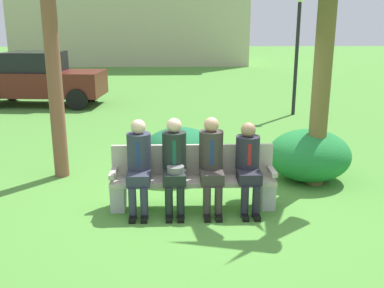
{
  "coord_description": "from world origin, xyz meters",
  "views": [
    {
      "loc": [
        -0.31,
        -6.31,
        2.65
      ],
      "look_at": [
        -0.07,
        0.11,
        0.85
      ],
      "focal_mm": 41.65,
      "sensor_mm": 36.0,
      "label": 1
    }
  ],
  "objects_px": {
    "seated_man_rightmost": "(248,162)",
    "parked_car_near": "(40,79)",
    "shrub_near_bench": "(180,151)",
    "seated_man_centerright": "(211,160)",
    "seated_man_leftmost": "(139,161)",
    "street_lamp": "(297,41)",
    "park_bench": "(193,178)",
    "seated_man_centerleft": "(174,161)",
    "shrub_mid_lawn": "(309,155)"
  },
  "relations": [
    {
      "from": "parked_car_near",
      "to": "seated_man_rightmost",
      "type": "bearing_deg",
      "value": -57.46
    },
    {
      "from": "seated_man_centerleft",
      "to": "street_lamp",
      "type": "bearing_deg",
      "value": 62.55
    },
    {
      "from": "seated_man_rightmost",
      "to": "shrub_mid_lawn",
      "type": "height_order",
      "value": "seated_man_rightmost"
    },
    {
      "from": "seated_man_leftmost",
      "to": "parked_car_near",
      "type": "relative_size",
      "value": 0.33
    },
    {
      "from": "seated_man_rightmost",
      "to": "seated_man_centerright",
      "type": "bearing_deg",
      "value": 179.14
    },
    {
      "from": "seated_man_rightmost",
      "to": "parked_car_near",
      "type": "height_order",
      "value": "parked_car_near"
    },
    {
      "from": "park_bench",
      "to": "street_lamp",
      "type": "bearing_deg",
      "value": 63.94
    },
    {
      "from": "park_bench",
      "to": "street_lamp",
      "type": "height_order",
      "value": "street_lamp"
    },
    {
      "from": "seated_man_centerleft",
      "to": "seated_man_centerright",
      "type": "distance_m",
      "value": 0.52
    },
    {
      "from": "park_bench",
      "to": "shrub_mid_lawn",
      "type": "height_order",
      "value": "park_bench"
    },
    {
      "from": "shrub_mid_lawn",
      "to": "seated_man_rightmost",
      "type": "bearing_deg",
      "value": -136.3
    },
    {
      "from": "seated_man_centerleft",
      "to": "seated_man_leftmost",
      "type": "bearing_deg",
      "value": 179.5
    },
    {
      "from": "seated_man_centerleft",
      "to": "park_bench",
      "type": "bearing_deg",
      "value": 26.63
    },
    {
      "from": "seated_man_rightmost",
      "to": "parked_car_near",
      "type": "distance_m",
      "value": 9.89
    },
    {
      "from": "park_bench",
      "to": "parked_car_near",
      "type": "distance_m",
      "value": 9.38
    },
    {
      "from": "seated_man_centerright",
      "to": "parked_car_near",
      "type": "distance_m",
      "value": 9.61
    },
    {
      "from": "parked_car_near",
      "to": "street_lamp",
      "type": "height_order",
      "value": "street_lamp"
    },
    {
      "from": "seated_man_centerleft",
      "to": "shrub_near_bench",
      "type": "bearing_deg",
      "value": 86.45
    },
    {
      "from": "shrub_near_bench",
      "to": "parked_car_near",
      "type": "distance_m",
      "value": 8.09
    },
    {
      "from": "street_lamp",
      "to": "parked_car_near",
      "type": "bearing_deg",
      "value": 167.03
    },
    {
      "from": "seated_man_centerleft",
      "to": "seated_man_rightmost",
      "type": "distance_m",
      "value": 1.04
    },
    {
      "from": "park_bench",
      "to": "seated_man_rightmost",
      "type": "bearing_deg",
      "value": -9.73
    },
    {
      "from": "seated_man_centerleft",
      "to": "seated_man_rightmost",
      "type": "bearing_deg",
      "value": -0.08
    },
    {
      "from": "shrub_near_bench",
      "to": "seated_man_centerright",
      "type": "bearing_deg",
      "value": -74.45
    },
    {
      "from": "shrub_mid_lawn",
      "to": "street_lamp",
      "type": "distance_m",
      "value": 5.74
    },
    {
      "from": "seated_man_centerleft",
      "to": "shrub_near_bench",
      "type": "xyz_separation_m",
      "value": [
        0.1,
        1.54,
        -0.32
      ]
    },
    {
      "from": "seated_man_leftmost",
      "to": "shrub_mid_lawn",
      "type": "relative_size",
      "value": 0.95
    },
    {
      "from": "park_bench",
      "to": "seated_man_leftmost",
      "type": "xyz_separation_m",
      "value": [
        -0.76,
        -0.13,
        0.3
      ]
    },
    {
      "from": "shrub_near_bench",
      "to": "street_lamp",
      "type": "height_order",
      "value": "street_lamp"
    },
    {
      "from": "shrub_mid_lawn",
      "to": "street_lamp",
      "type": "height_order",
      "value": "street_lamp"
    },
    {
      "from": "shrub_mid_lawn",
      "to": "seated_man_centerleft",
      "type": "bearing_deg",
      "value": -152.68
    },
    {
      "from": "park_bench",
      "to": "seated_man_centerright",
      "type": "relative_size",
      "value": 1.76
    },
    {
      "from": "park_bench",
      "to": "street_lamp",
      "type": "relative_size",
      "value": 0.71
    },
    {
      "from": "park_bench",
      "to": "seated_man_rightmost",
      "type": "relative_size",
      "value": 1.87
    },
    {
      "from": "seated_man_centerright",
      "to": "shrub_near_bench",
      "type": "relative_size",
      "value": 1.0
    },
    {
      "from": "seated_man_centerleft",
      "to": "shrub_mid_lawn",
      "type": "distance_m",
      "value": 2.58
    },
    {
      "from": "seated_man_centerleft",
      "to": "parked_car_near",
      "type": "relative_size",
      "value": 0.33
    },
    {
      "from": "shrub_near_bench",
      "to": "shrub_mid_lawn",
      "type": "relative_size",
      "value": 0.96
    },
    {
      "from": "seated_man_rightmost",
      "to": "shrub_near_bench",
      "type": "distance_m",
      "value": 1.83
    },
    {
      "from": "seated_man_rightmost",
      "to": "street_lamp",
      "type": "relative_size",
      "value": 0.38
    },
    {
      "from": "seated_man_centerright",
      "to": "street_lamp",
      "type": "relative_size",
      "value": 0.4
    },
    {
      "from": "seated_man_leftmost",
      "to": "street_lamp",
      "type": "distance_m",
      "value": 7.75
    },
    {
      "from": "seated_man_centerright",
      "to": "shrub_near_bench",
      "type": "height_order",
      "value": "seated_man_centerright"
    },
    {
      "from": "seated_man_centerright",
      "to": "shrub_mid_lawn",
      "type": "distance_m",
      "value": 2.13
    },
    {
      "from": "seated_man_leftmost",
      "to": "shrub_mid_lawn",
      "type": "bearing_deg",
      "value": 22.89
    },
    {
      "from": "seated_man_leftmost",
      "to": "street_lamp",
      "type": "height_order",
      "value": "street_lamp"
    },
    {
      "from": "seated_man_centerright",
      "to": "parked_car_near",
      "type": "height_order",
      "value": "parked_car_near"
    },
    {
      "from": "park_bench",
      "to": "seated_man_leftmost",
      "type": "bearing_deg",
      "value": -170.46
    },
    {
      "from": "seated_man_leftmost",
      "to": "street_lamp",
      "type": "bearing_deg",
      "value": 59.22
    },
    {
      "from": "seated_man_centerleft",
      "to": "street_lamp",
      "type": "distance_m",
      "value": 7.51
    }
  ]
}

